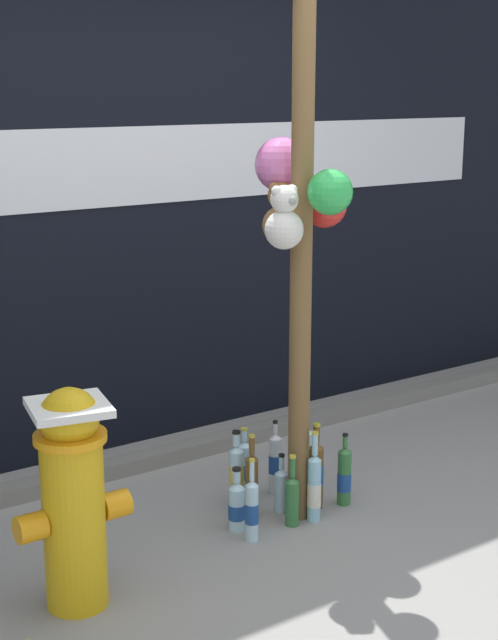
% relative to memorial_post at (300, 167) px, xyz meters
% --- Properties ---
extents(ground_plane, '(14.00, 14.00, 0.00)m').
position_rel_memorial_post_xyz_m(ground_plane, '(-0.16, -0.39, -1.60)').
color(ground_plane, gray).
extents(building_wall, '(10.00, 0.21, 3.57)m').
position_rel_memorial_post_xyz_m(building_wall, '(-0.16, 1.31, 0.19)').
color(building_wall, black).
rests_on(building_wall, ground_plane).
extents(curb_strip, '(8.00, 0.12, 0.08)m').
position_rel_memorial_post_xyz_m(curb_strip, '(-0.16, 0.87, -1.56)').
color(curb_strip, slate).
rests_on(curb_strip, ground_plane).
extents(memorial_post, '(0.50, 0.59, 2.72)m').
position_rel_memorial_post_xyz_m(memorial_post, '(0.00, 0.00, 0.00)').
color(memorial_post, brown).
rests_on(memorial_post, ground_plane).
extents(fire_hydrant, '(0.45, 0.33, 0.87)m').
position_rel_memorial_post_xyz_m(fire_hydrant, '(-1.17, -0.16, -1.14)').
color(fire_hydrant, gold).
rests_on(fire_hydrant, ground_plane).
extents(bottle_0, '(0.06, 0.06, 0.38)m').
position_rel_memorial_post_xyz_m(bottle_0, '(-0.33, -0.11, -1.45)').
color(bottle_0, '#B2DBEA').
rests_on(bottle_0, ground_plane).
extents(bottle_1, '(0.07, 0.07, 0.39)m').
position_rel_memorial_post_xyz_m(bottle_1, '(-0.21, 0.18, -1.43)').
color(bottle_1, '#B2DBEA').
rests_on(bottle_1, ground_plane).
extents(bottle_2, '(0.07, 0.07, 0.37)m').
position_rel_memorial_post_xyz_m(bottle_2, '(-0.13, 0.24, -1.44)').
color(bottle_2, '#B2DBEA').
rests_on(bottle_2, ground_plane).
extents(bottle_3, '(0.07, 0.07, 0.35)m').
position_rel_memorial_post_xyz_m(bottle_3, '(0.24, -0.06, -1.46)').
color(bottle_3, '#337038').
rests_on(bottle_3, ground_plane).
extents(bottle_4, '(0.07, 0.07, 0.43)m').
position_rel_memorial_post_xyz_m(bottle_4, '(0.19, 0.18, -1.42)').
color(bottle_4, '#B2DBEA').
rests_on(bottle_4, ground_plane).
extents(bottle_5, '(0.06, 0.06, 0.43)m').
position_rel_memorial_post_xyz_m(bottle_5, '(0.02, -0.11, -1.44)').
color(bottle_5, '#93CCE0').
rests_on(bottle_5, ground_plane).
extents(bottle_6, '(0.06, 0.06, 0.37)m').
position_rel_memorial_post_xyz_m(bottle_6, '(0.05, 0.23, -1.44)').
color(bottle_6, silver).
rests_on(bottle_6, ground_plane).
extents(bottle_7, '(0.06, 0.06, 0.34)m').
position_rel_memorial_post_xyz_m(bottle_7, '(-0.09, -0.09, -1.47)').
color(bottle_7, '#337038').
rests_on(bottle_7, ground_plane).
extents(bottle_8, '(0.07, 0.07, 0.42)m').
position_rel_memorial_post_xyz_m(bottle_8, '(0.11, -0.01, -1.43)').
color(bottle_8, brown).
rests_on(bottle_8, ground_plane).
extents(bottle_9, '(0.06, 0.06, 0.28)m').
position_rel_memorial_post_xyz_m(bottle_9, '(-0.05, 0.05, -1.49)').
color(bottle_9, '#B2DBEA').
rests_on(bottle_9, ground_plane).
extents(bottle_10, '(0.08, 0.08, 0.30)m').
position_rel_memorial_post_xyz_m(bottle_10, '(-0.33, 0.01, -1.48)').
color(bottle_10, '#B2DBEA').
rests_on(bottle_10, ground_plane).
extents(bottle_11, '(0.06, 0.06, 0.40)m').
position_rel_memorial_post_xyz_m(bottle_11, '(-0.19, 0.08, -1.43)').
color(bottle_11, brown).
rests_on(bottle_11, ground_plane).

